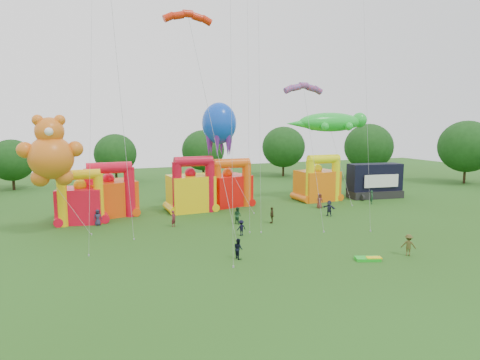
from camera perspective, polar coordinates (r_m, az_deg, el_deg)
name	(u,v)px	position (r m, az deg, el deg)	size (l,w,h in m)	color
ground	(327,286)	(31.21, 11.51, -13.73)	(160.00, 160.00, 0.00)	#264C15
tree_ring	(310,198)	(29.38, 9.26, -2.32)	(123.93, 126.03, 12.07)	#352314
bouncy_castle_0	(81,202)	(51.29, -20.46, -2.78)	(5.55, 4.82, 6.15)	red
bouncy_castle_1	(109,195)	(53.94, -17.01, -1.95)	(6.69, 5.86, 6.62)	#F44C0D
bouncy_castle_2	(191,190)	(54.54, -6.52, -1.35)	(5.59, 4.57, 7.08)	yellow
bouncy_castle_3	(229,188)	(57.73, -1.54, -1.01)	(6.32, 5.52, 6.49)	red
bouncy_castle_4	(318,183)	(62.53, 10.37, -0.37)	(5.64, 4.61, 6.70)	orange
stage_trailer	(375,181)	(66.73, 17.52, -0.15)	(8.28, 4.03, 5.13)	black
teddy_bear_kite	(54,163)	(45.57, -23.50, 2.10)	(6.46, 4.29, 12.10)	orange
gecko_kite	(332,129)	(63.07, 12.18, 6.68)	(13.32, 8.22, 12.70)	green
octopus_kite	(227,153)	(55.48, -1.69, 3.67)	(4.74, 8.42, 13.87)	blue
parafoil_kites	(196,112)	(41.06, -5.87, 9.04)	(24.78, 9.14, 32.98)	red
diamond_kites	(247,68)	(42.97, 0.88, 14.71)	(30.15, 15.76, 39.73)	red
folded_kite_bundle	(368,259)	(37.37, 16.74, -10.01)	(2.22, 1.63, 0.31)	green
spectator_0	(98,217)	(49.54, -18.44, -4.76)	(0.88, 0.57, 1.79)	#292944
spectator_1	(174,219)	(47.06, -8.84, -5.12)	(0.64, 0.42, 1.76)	maroon
spectator_2	(237,215)	(47.74, -0.34, -4.74)	(0.93, 0.73, 1.92)	#1C4727
spectator_3	(241,228)	(43.01, 0.16, -6.39)	(1.02, 0.59, 1.59)	black
spectator_4	(272,215)	(48.22, 4.27, -4.68)	(1.07, 0.45, 1.83)	#392C16
spectator_5	(329,208)	(52.70, 11.80, -3.71)	(1.76, 0.56, 1.90)	#25293D
spectator_6	(320,201)	(57.13, 10.57, -2.75)	(0.95, 0.62, 1.95)	maroon
spectator_7	(372,197)	(61.61, 17.17, -2.21)	(0.69, 0.46, 1.90)	#194028
spectator_8	(238,249)	(36.04, -0.23, -9.13)	(0.84, 0.65, 1.72)	black
spectator_9	(408,245)	(39.49, 21.55, -8.06)	(1.21, 0.69, 1.87)	#49441D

